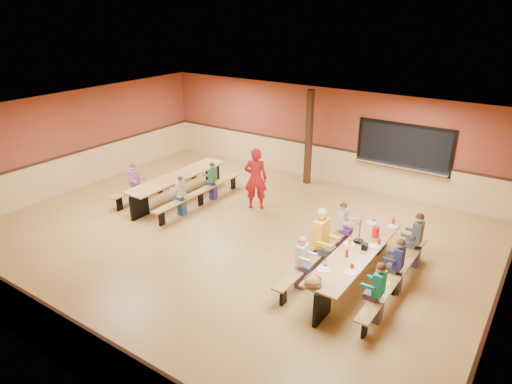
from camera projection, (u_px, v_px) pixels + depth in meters
The scene contains 23 objects.
ground at pixel (229, 237), 11.34m from camera, with size 12.00×12.00×0.00m, color olive.
room_envelope at pixel (228, 212), 11.07m from camera, with size 12.04×10.04×3.02m.
kitchen_pass_through at pixel (404, 149), 13.20m from camera, with size 2.78×0.28×1.38m.
structural_post at pixel (309, 138), 14.22m from camera, with size 0.18×0.18×3.00m, color black.
cafeteria_table_main at pixel (357, 259), 9.38m from camera, with size 1.91×3.70×0.74m.
cafeteria_table_second at pixel (179, 182), 13.39m from camera, with size 1.91×3.70×0.74m.
seated_child_white_left at pixel (302, 263), 9.14m from camera, with size 0.34×0.28×1.14m, color white, non-canonical shape.
seated_adult_yellow at pixel (320, 240), 9.70m from camera, with size 0.48×0.39×1.44m, color yellow, non-canonical shape.
seated_child_grey_left at pixel (342, 226), 10.60m from camera, with size 0.35×0.29×1.17m, color #BBBBBB, non-canonical shape.
seated_child_teal_right at pixel (378, 293), 8.14m from camera, with size 0.36×0.30×1.20m, color #12866E, non-canonical shape.
seated_child_navy_right at pixel (398, 267), 8.98m from camera, with size 0.35×0.29×1.17m, color navy, non-canonical shape.
seated_child_char_right at pixel (416, 240), 9.90m from camera, with size 0.39×0.32×1.25m, color #41444B, non-canonical shape.
seated_child_purple_sec at pixel (134, 184), 13.07m from camera, with size 0.36×0.30×1.19m, color #86517A, non-canonical shape.
seated_child_green_sec at pixel (213, 181), 13.38m from camera, with size 0.33×0.27×1.12m, color #2C6339, non-canonical shape.
seated_child_tan_sec at pixel (181, 196), 12.35m from camera, with size 0.32×0.26×1.11m, color tan, non-canonical shape.
standing_woman at pixel (256, 178), 12.67m from camera, with size 0.64×0.42×1.76m, color #A21217.
punch_pitcher at pixel (376, 232), 9.78m from camera, with size 0.16×0.16×0.22m, color #B41818.
chip_bowl at pixel (313, 281), 8.10m from camera, with size 0.32×0.32×0.15m, color orange, non-canonical shape.
napkin_dispenser at pixel (365, 246), 9.28m from camera, with size 0.10×0.14×0.13m, color black.
condiment_mustard at pixel (350, 242), 9.41m from camera, with size 0.06×0.06×0.17m, color yellow.
condiment_ketchup at pixel (347, 253), 8.98m from camera, with size 0.06×0.06×0.17m, color #B2140F.
table_paddle at pixel (359, 237), 9.52m from camera, with size 0.16×0.16×0.56m.
place_settings at pixel (358, 247), 9.28m from camera, with size 0.65×3.30×0.11m, color beige, non-canonical shape.
Camera 1 is at (6.22, -7.91, 5.38)m, focal length 32.00 mm.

